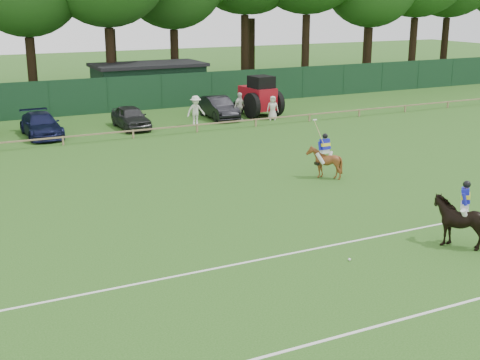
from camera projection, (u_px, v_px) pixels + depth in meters
ground at (267, 245)px, 21.16m from camera, size 160.00×160.00×0.00m
horse_dark at (463, 221)px, 20.92m from camera, size 1.99×2.03×1.65m
horse_chestnut at (324, 162)px, 28.83m from camera, size 1.21×1.35×1.45m
sedan_navy at (41, 125)px, 37.44m from camera, size 2.03×4.75×1.37m
hatch_grey at (131, 117)px, 39.76m from camera, size 1.72×4.12×1.39m
estate_black at (218, 107)px, 43.12m from camera, size 1.71×4.45×1.44m
spectator_left at (196, 111)px, 40.54m from camera, size 1.28×0.79×1.91m
spectator_mid at (239, 107)px, 42.12m from camera, size 1.18×0.94×1.87m
spectator_right at (273, 108)px, 42.49m from camera, size 0.92×0.78×1.59m
rider_dark at (466, 200)px, 20.71m from camera, size 0.78×0.75×1.41m
rider_chestnut at (325, 147)px, 28.63m from camera, size 0.94×0.57×2.05m
polo_ball at (349, 260)px, 19.87m from camera, size 0.09×0.09×0.09m
pitch_lines at (326, 286)px, 18.14m from camera, size 60.00×5.10×0.01m
pitch_rail at (116, 132)px, 36.55m from camera, size 62.10×0.10×0.50m
perimeter_fence at (79, 97)px, 44.09m from camera, size 92.08×0.08×2.50m
utility_shed at (149, 83)px, 49.15m from camera, size 8.40×4.40×3.04m
tree_row at (83, 97)px, 52.19m from camera, size 96.00×12.00×21.00m
tractor at (259, 97)px, 43.85m from camera, size 2.47×3.46×2.75m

